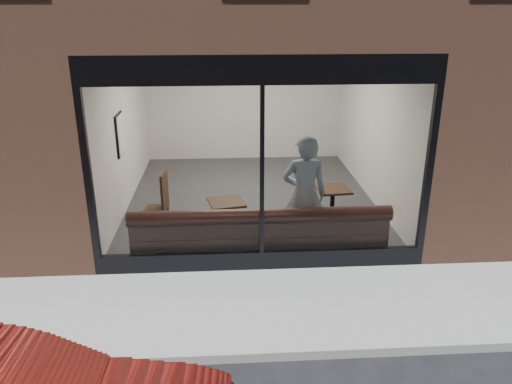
{
  "coord_description": "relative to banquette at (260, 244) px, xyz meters",
  "views": [
    {
      "loc": [
        -0.52,
        -4.71,
        3.79
      ],
      "look_at": [
        -0.06,
        2.4,
        1.13
      ],
      "focal_mm": 35.0,
      "sensor_mm": 36.0,
      "label": 1
    }
  ],
  "objects": [
    {
      "name": "cafe_wall_left",
      "position": [
        -2.49,
        2.55,
        1.37
      ],
      "size": [
        0.0,
        6.0,
        6.0
      ],
      "primitive_type": "plane",
      "rotation": [
        1.57,
        0.0,
        1.57
      ],
      "color": "silver",
      "rests_on": "ground"
    },
    {
      "name": "kerb_near",
      "position": [
        0.0,
        -2.5,
        -0.17
      ],
      "size": [
        40.0,
        0.1,
        0.12
      ],
      "primitive_type": "cube",
      "color": "gray",
      "rests_on": "ground"
    },
    {
      "name": "storefront_kick",
      "position": [
        0.0,
        -0.4,
        -0.08
      ],
      "size": [
        5.0,
        0.1,
        0.3
      ],
      "primitive_type": "cube",
      "color": "black",
      "rests_on": "ground"
    },
    {
      "name": "cafe_chair_left",
      "position": [
        -1.84,
        1.56,
        0.01
      ],
      "size": [
        0.46,
        0.46,
        0.04
      ],
      "primitive_type": "cube",
      "rotation": [
        0.0,
        0.0,
        2.99
      ],
      "color": "#302113",
      "rests_on": "cafe_floor"
    },
    {
      "name": "host_building_pier_right",
      "position": [
        3.75,
        5.55,
        1.38
      ],
      "size": [
        2.5,
        12.0,
        3.2
      ],
      "primitive_type": "cube",
      "color": "brown",
      "rests_on": "ground"
    },
    {
      "name": "cafe_table_right",
      "position": [
        1.38,
        1.06,
        0.52
      ],
      "size": [
        0.61,
        0.61,
        0.04
      ],
      "primitive_type": "cube",
      "rotation": [
        0.0,
        0.0,
        0.09
      ],
      "color": "#302113",
      "rests_on": "cafe_floor"
    },
    {
      "name": "host_building_backfill",
      "position": [
        0.0,
        8.55,
        1.38
      ],
      "size": [
        5.0,
        6.0,
        3.2
      ],
      "primitive_type": "cube",
      "color": "brown",
      "rests_on": "ground"
    },
    {
      "name": "sidewalk_near",
      "position": [
        0.0,
        -1.45,
        -0.22
      ],
      "size": [
        40.0,
        2.0,
        0.01
      ],
      "primitive_type": "cube",
      "color": "gray",
      "rests_on": "ground"
    },
    {
      "name": "banquette",
      "position": [
        0.0,
        0.0,
        0.0
      ],
      "size": [
        4.0,
        0.55,
        0.45
      ],
      "primitive_type": "cube",
      "color": "#3D1C16",
      "rests_on": "cafe_floor"
    },
    {
      "name": "storefront_glass",
      "position": [
        0.0,
        -0.43,
        1.33
      ],
      "size": [
        4.8,
        0.0,
        4.8
      ],
      "primitive_type": "plane",
      "rotation": [
        1.57,
        0.0,
        0.0
      ],
      "color": "white",
      "rests_on": "storefront_kick"
    },
    {
      "name": "cafe_floor",
      "position": [
        0.0,
        2.55,
        -0.21
      ],
      "size": [
        6.0,
        6.0,
        0.0
      ],
      "primitive_type": "plane",
      "color": "#2D2D30",
      "rests_on": "ground"
    },
    {
      "name": "wall_poster",
      "position": [
        -2.45,
        2.05,
        1.33
      ],
      "size": [
        0.02,
        0.54,
        0.72
      ],
      "primitive_type": "cube",
      "color": "white",
      "rests_on": "cafe_wall_left"
    },
    {
      "name": "storefront_mullion",
      "position": [
        0.0,
        -0.4,
        1.32
      ],
      "size": [
        0.06,
        0.1,
        2.5
      ],
      "primitive_type": "cube",
      "color": "black",
      "rests_on": "storefront_kick"
    },
    {
      "name": "storefront_header",
      "position": [
        0.0,
        -0.4,
        2.77
      ],
      "size": [
        5.0,
        0.1,
        0.4
      ],
      "primitive_type": "cube",
      "color": "black",
      "rests_on": "host_building_upper"
    },
    {
      "name": "cafe_wall_back",
      "position": [
        0.0,
        5.54,
        1.37
      ],
      "size": [
        5.0,
        0.0,
        5.0
      ],
      "primitive_type": "plane",
      "rotation": [
        1.57,
        0.0,
        0.0
      ],
      "color": "silver",
      "rests_on": "ground"
    },
    {
      "name": "ground",
      "position": [
        0.0,
        -2.45,
        -0.23
      ],
      "size": [
        120.0,
        120.0,
        0.0
      ],
      "primitive_type": "plane",
      "color": "black",
      "rests_on": "ground"
    },
    {
      "name": "cafe_table_left",
      "position": [
        -0.52,
        0.55,
        0.52
      ],
      "size": [
        0.67,
        0.67,
        0.04
      ],
      "primitive_type": "cube",
      "rotation": [
        0.0,
        0.0,
        0.2
      ],
      "color": "#302113",
      "rests_on": "cafe_floor"
    },
    {
      "name": "person",
      "position": [
        0.72,
        0.19,
        0.75
      ],
      "size": [
        0.73,
        0.5,
        1.95
      ],
      "primitive_type": "imported",
      "rotation": [
        0.0,
        0.0,
        3.1
      ],
      "color": "#90ABBD",
      "rests_on": "cafe_floor"
    },
    {
      "name": "cafe_ceiling",
      "position": [
        0.0,
        2.55,
        2.97
      ],
      "size": [
        6.0,
        6.0,
        0.0
      ],
      "primitive_type": "plane",
      "rotation": [
        3.14,
        0.0,
        0.0
      ],
      "color": "white",
      "rests_on": "host_building_upper"
    },
    {
      "name": "host_building_pier_left",
      "position": [
        -3.75,
        5.55,
        1.38
      ],
      "size": [
        2.5,
        12.0,
        3.2
      ],
      "primitive_type": "cube",
      "color": "brown",
      "rests_on": "ground"
    },
    {
      "name": "cafe_wall_right",
      "position": [
        2.49,
        2.55,
        1.37
      ],
      "size": [
        0.0,
        6.0,
        6.0
      ],
      "primitive_type": "plane",
      "rotation": [
        1.57,
        0.0,
        -1.57
      ],
      "color": "silver",
      "rests_on": "ground"
    }
  ]
}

